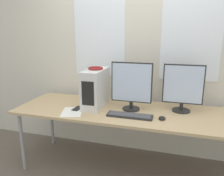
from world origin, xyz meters
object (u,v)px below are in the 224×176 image
at_px(headphones, 96,68).
at_px(monitor_right_near, 183,87).
at_px(monitor_main, 132,85).
at_px(pc_tower, 96,88).
at_px(mouse, 162,118).
at_px(keyboard, 130,115).
at_px(cell_phone, 78,108).

bearing_deg(headphones, monitor_right_near, 5.03).
bearing_deg(monitor_main, pc_tower, 178.09).
bearing_deg(mouse, monitor_main, 151.24).
relative_size(headphones, keyboard, 0.36).
xyz_separation_m(monitor_main, keyboard, (0.03, -0.21, -0.26)).
xyz_separation_m(monitor_right_near, cell_phone, (-1.10, -0.24, -0.26)).
distance_m(monitor_main, cell_phone, 0.65).
height_order(headphones, keyboard, headphones).
xyz_separation_m(pc_tower, headphones, (0.00, 0.00, 0.23)).
distance_m(monitor_right_near, mouse, 0.42).
relative_size(pc_tower, monitor_right_near, 0.96).
height_order(keyboard, mouse, mouse).
relative_size(pc_tower, cell_phone, 3.11).
relative_size(monitor_main, mouse, 5.82).
relative_size(monitor_main, cell_phone, 3.33).
height_order(monitor_main, mouse, monitor_main).
height_order(pc_tower, keyboard, pc_tower).
bearing_deg(monitor_right_near, headphones, -174.97).
distance_m(headphones, monitor_main, 0.44).
xyz_separation_m(monitor_main, cell_phone, (-0.57, -0.14, -0.27)).
bearing_deg(monitor_main, keyboard, -82.43).
distance_m(monitor_right_near, keyboard, 0.64).
bearing_deg(mouse, keyboard, -177.00).
relative_size(monitor_main, monitor_right_near, 1.03).
xyz_separation_m(pc_tower, mouse, (0.76, -0.20, -0.20)).
xyz_separation_m(headphones, monitor_main, (0.41, -0.01, -0.16)).
height_order(pc_tower, monitor_right_near, monitor_right_near).
height_order(mouse, cell_phone, mouse).
distance_m(monitor_main, keyboard, 0.34).
bearing_deg(cell_phone, monitor_main, 18.44).
bearing_deg(keyboard, mouse, 3.00).
distance_m(pc_tower, monitor_main, 0.42).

